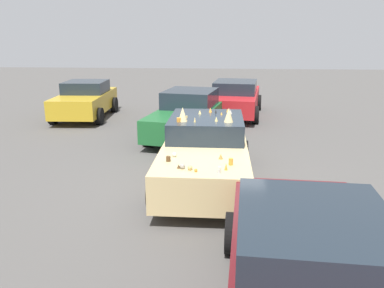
# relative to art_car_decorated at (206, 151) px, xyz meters

# --- Properties ---
(ground_plane) EXTENTS (60.00, 60.00, 0.00)m
(ground_plane) POSITION_rel_art_car_decorated_xyz_m (-0.09, 0.00, -0.72)
(ground_plane) COLOR #514F4C
(art_car_decorated) EXTENTS (4.67, 2.07, 1.74)m
(art_car_decorated) POSITION_rel_art_car_decorated_xyz_m (0.00, 0.00, 0.00)
(art_car_decorated) COLOR #D8BC7F
(art_car_decorated) RESTS_ON ground
(parked_sedan_near_left) EXTENTS (4.01, 2.10, 1.43)m
(parked_sedan_near_left) POSITION_rel_art_car_decorated_xyz_m (6.74, 5.10, -0.00)
(parked_sedan_near_left) COLOR gold
(parked_sedan_near_left) RESTS_ON ground
(parked_sedan_behind_left) EXTENTS (4.69, 2.42, 1.43)m
(parked_sedan_behind_left) POSITION_rel_art_car_decorated_xyz_m (7.59, -0.88, 0.01)
(parked_sedan_behind_left) COLOR red
(parked_sedan_behind_left) RESTS_ON ground
(parked_sedan_row_back_far) EXTENTS (4.49, 2.51, 1.48)m
(parked_sedan_row_back_far) POSITION_rel_art_car_decorated_xyz_m (4.04, 0.76, 0.00)
(parked_sedan_row_back_far) COLOR #1E602D
(parked_sedan_row_back_far) RESTS_ON ground
(parked_sedan_row_back_center) EXTENTS (4.51, 2.25, 1.44)m
(parked_sedan_row_back_center) POSITION_rel_art_car_decorated_xyz_m (-4.49, -1.38, 0.00)
(parked_sedan_row_back_center) COLOR #5B1419
(parked_sedan_row_back_center) RESTS_ON ground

